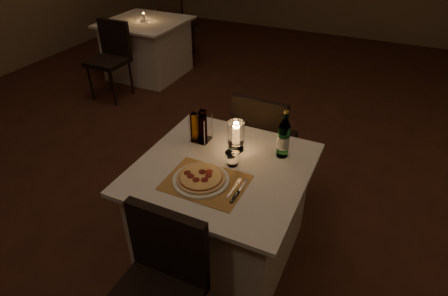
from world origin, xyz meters
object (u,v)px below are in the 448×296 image
at_px(water_bottle, 284,138).
at_px(neighbor_table_left, 148,48).
at_px(chair_far, 262,136).
at_px(plate, 201,180).
at_px(tumbler, 232,159).
at_px(main_table, 223,211).
at_px(chair_near, 160,278).
at_px(hurricane_candle, 236,134).
at_px(pizza, 201,178).

xyz_separation_m(water_bottle, neighbor_table_left, (-2.56, 2.18, -0.49)).
height_order(chair_far, water_bottle, water_bottle).
xyz_separation_m(chair_far, water_bottle, (0.29, -0.45, 0.32)).
xyz_separation_m(plate, tumbler, (0.10, 0.22, 0.03)).
xyz_separation_m(main_table, chair_far, (0.00, 0.71, 0.18)).
distance_m(tumbler, neighbor_table_left, 3.37).
relative_size(main_table, chair_near, 1.11).
relative_size(main_table, water_bottle, 3.22).
bearing_deg(main_table, hurricane_candle, 90.53).
xyz_separation_m(chair_far, pizza, (-0.05, -0.89, 0.22)).
height_order(chair_far, neighbor_table_left, chair_far).
xyz_separation_m(pizza, tumbler, (0.10, 0.22, 0.02)).
distance_m(chair_near, tumbler, 0.79).
bearing_deg(hurricane_candle, chair_far, 89.79).
bearing_deg(hurricane_candle, neighbor_table_left, 135.42).
xyz_separation_m(tumbler, water_bottle, (0.24, 0.22, 0.08)).
height_order(chair_far, plate, chair_far).
distance_m(chair_far, water_bottle, 0.62).
height_order(chair_far, tumbler, chair_far).
xyz_separation_m(pizza, water_bottle, (0.34, 0.44, 0.10)).
distance_m(chair_near, pizza, 0.58).
bearing_deg(pizza, main_table, 74.40).
xyz_separation_m(chair_near, chair_far, (0.00, 1.43, 0.00)).
relative_size(chair_far, neighbor_table_left, 0.90).
bearing_deg(pizza, tumbler, 66.57).
xyz_separation_m(pizza, neighbor_table_left, (-2.23, 2.62, -0.39)).
xyz_separation_m(hurricane_candle, neighbor_table_left, (-2.28, 2.24, -0.48)).
bearing_deg(water_bottle, plate, -127.32).
bearing_deg(tumbler, hurricane_candle, 106.55).
height_order(pizza, tumbler, tumbler).
bearing_deg(chair_near, hurricane_candle, 90.12).
bearing_deg(main_table, water_bottle, 42.33).
distance_m(pizza, water_bottle, 0.56).
distance_m(tumbler, water_bottle, 0.33).
relative_size(chair_near, pizza, 3.21).
xyz_separation_m(main_table, pizza, (-0.05, -0.18, 0.39)).
relative_size(pizza, neighbor_table_left, 0.28).
height_order(main_table, chair_far, chair_far).
bearing_deg(chair_near, neighbor_table_left, 125.81).
height_order(pizza, water_bottle, water_bottle).
xyz_separation_m(plate, hurricane_candle, (0.05, 0.38, 0.11)).
bearing_deg(chair_far, neighbor_table_left, 142.81).
xyz_separation_m(chair_far, plate, (-0.05, -0.89, 0.20)).
bearing_deg(pizza, plate, -22.86).
bearing_deg(water_bottle, tumbler, -137.62).
relative_size(chair_far, tumbler, 10.13).
bearing_deg(water_bottle, hurricane_candle, -168.27).
height_order(chair_far, hurricane_candle, hurricane_candle).
bearing_deg(water_bottle, chair_far, 122.12).
relative_size(chair_far, plate, 2.81).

